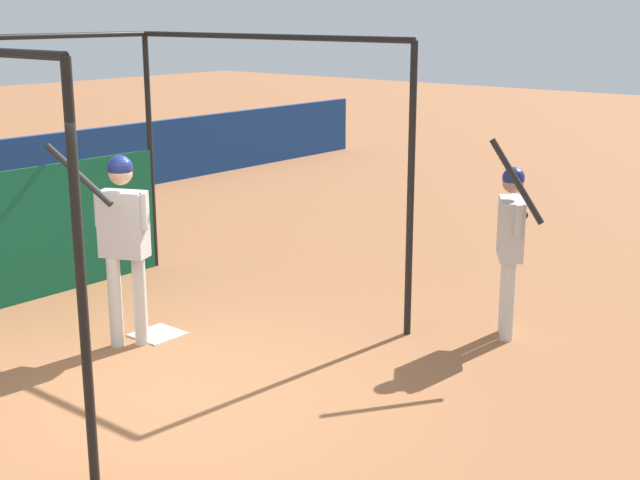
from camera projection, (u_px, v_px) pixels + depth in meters
name	position (u px, v px, depth m)	size (l,w,h in m)	color
ground_plane	(161.00, 399.00, 7.50)	(60.00, 60.00, 0.00)	#935B38
batting_cage	(48.00, 199.00, 9.30)	(3.89, 3.97, 2.94)	black
home_plate	(158.00, 334.00, 8.98)	(0.44, 0.44, 0.02)	white
player_batter	(123.00, 231.00, 8.43)	(0.68, 0.76, 2.00)	silver
player_waiting	(511.00, 236.00, 8.69)	(0.68, 0.71, 2.04)	silver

